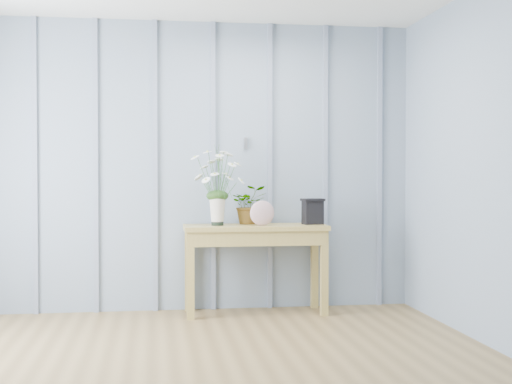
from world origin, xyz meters
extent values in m
cube|color=#8190A3|center=(0.00, 2.25, 1.25)|extent=(4.00, 0.01, 2.50)
cube|color=#A6A6AB|center=(0.54, 2.23, 1.45)|extent=(0.03, 0.01, 0.10)
cube|color=gray|center=(-1.25, 2.23, 1.25)|extent=(0.04, 0.03, 2.50)
cube|color=gray|center=(-0.75, 2.23, 1.25)|extent=(0.04, 0.03, 2.50)
cube|color=gray|center=(-0.25, 2.23, 1.25)|extent=(0.04, 0.03, 2.50)
cube|color=gray|center=(0.25, 2.23, 1.25)|extent=(0.04, 0.03, 2.50)
cube|color=gray|center=(0.75, 2.23, 1.25)|extent=(0.04, 0.03, 2.50)
cube|color=gray|center=(1.25, 2.23, 1.25)|extent=(0.04, 0.03, 2.50)
cube|color=gray|center=(1.75, 2.23, 1.25)|extent=(0.04, 0.03, 2.50)
cube|color=olive|center=(0.59, 1.99, 0.73)|extent=(1.20, 0.45, 0.04)
cube|color=olive|center=(0.59, 1.99, 0.65)|extent=(1.13, 0.42, 0.12)
cube|color=olive|center=(0.03, 1.81, 0.35)|extent=(0.06, 0.06, 0.71)
cube|color=olive|center=(1.14, 1.81, 0.35)|extent=(0.06, 0.06, 0.71)
cube|color=olive|center=(0.03, 2.17, 0.35)|extent=(0.06, 0.06, 0.71)
cube|color=olive|center=(1.14, 2.17, 0.35)|extent=(0.06, 0.06, 0.71)
cylinder|color=black|center=(0.26, 1.97, 0.78)|extent=(0.10, 0.10, 0.06)
cone|color=silver|center=(0.26, 1.97, 0.88)|extent=(0.19, 0.19, 0.24)
ellipsoid|color=#1B3B13|center=(0.26, 1.97, 1.00)|extent=(0.19, 0.15, 0.10)
imported|color=#1B3B13|center=(0.55, 2.12, 0.92)|extent=(0.30, 0.26, 0.33)
ellipsoid|color=#8E4961|center=(0.63, 1.90, 0.85)|extent=(0.21, 0.08, 0.21)
cube|color=black|center=(1.08, 2.00, 0.85)|extent=(0.18, 0.14, 0.20)
cube|color=black|center=(1.08, 2.00, 0.96)|extent=(0.20, 0.16, 0.02)
camera|label=1|loc=(-0.27, -3.95, 1.18)|focal=50.00mm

